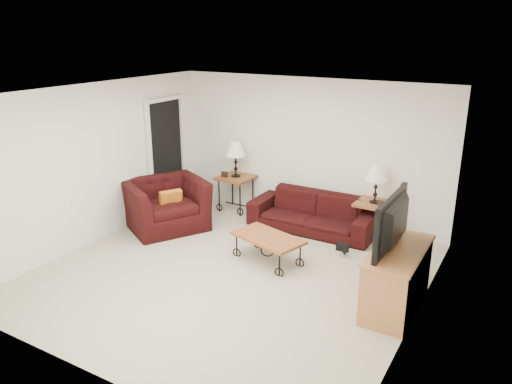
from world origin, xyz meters
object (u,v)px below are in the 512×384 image
at_px(sofa, 313,213).
at_px(lamp_right, 376,184).
at_px(backpack, 345,243).
at_px(tv_stand, 397,278).
at_px(coffee_table, 268,249).
at_px(television, 401,223).
at_px(side_table_left, 236,193).
at_px(side_table_right, 373,220).
at_px(lamp_left, 236,159).
at_px(armchair, 166,204).

distance_m(sofa, lamp_right, 1.18).
bearing_deg(backpack, tv_stand, -39.89).
xyz_separation_m(sofa, lamp_right, (0.99, 0.18, 0.61)).
bearing_deg(coffee_table, television, -9.29).
bearing_deg(tv_stand, lamp_right, 114.95).
xyz_separation_m(side_table_left, coffee_table, (1.57, -1.61, -0.13)).
bearing_deg(sofa, side_table_right, 10.31).
distance_m(lamp_left, coffee_table, 2.38).
distance_m(lamp_right, backpack, 1.12).
bearing_deg(television, side_table_left, -118.78).
distance_m(armchair, backpack, 3.09).
relative_size(lamp_right, backpack, 1.59).
height_order(sofa, side_table_right, sofa).
height_order(sofa, lamp_right, lamp_right).
bearing_deg(side_table_left, armchair, -113.19).
distance_m(side_table_left, tv_stand, 4.03).
relative_size(television, backpack, 2.98).
distance_m(side_table_right, lamp_left, 2.72).
xyz_separation_m(side_table_left, television, (3.51, -1.93, 0.78)).
relative_size(armchair, backpack, 3.32).
height_order(lamp_left, backpack, lamp_left).
distance_m(lamp_right, tv_stand, 2.20).
distance_m(side_table_right, tv_stand, 2.13).
bearing_deg(tv_stand, television, 180.00).
xyz_separation_m(sofa, coffee_table, (-0.08, -1.43, -0.11)).
bearing_deg(tv_stand, armchair, 171.77).
height_order(side_table_right, lamp_right, lamp_right).
height_order(side_table_left, lamp_left, lamp_left).
distance_m(lamp_left, tv_stand, 4.07).
distance_m(side_table_left, lamp_right, 2.70).
distance_m(sofa, side_table_left, 1.66).
distance_m(lamp_left, armchair, 1.56).
bearing_deg(side_table_left, side_table_right, 0.00).
xyz_separation_m(side_table_left, lamp_right, (2.63, 0.00, 0.59)).
bearing_deg(lamp_left, coffee_table, -45.81).
relative_size(side_table_right, backpack, 1.59).
height_order(coffee_table, tv_stand, tv_stand).
bearing_deg(coffee_table, side_table_right, 56.46).
relative_size(side_table_left, coffee_table, 0.63).
distance_m(armchair, tv_stand, 4.15).
relative_size(side_table_right, tv_stand, 0.48).
xyz_separation_m(side_table_right, television, (0.88, -1.93, 0.80)).
bearing_deg(side_table_right, backpack, -101.14).
bearing_deg(side_table_left, sofa, -6.24).
height_order(lamp_left, armchair, lamp_left).
bearing_deg(armchair, sofa, -32.85).
xyz_separation_m(lamp_left, backpack, (2.47, -0.83, -0.80)).
bearing_deg(armchair, television, -68.65).
bearing_deg(lamp_right, armchair, -157.39).
height_order(side_table_right, backpack, side_table_right).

